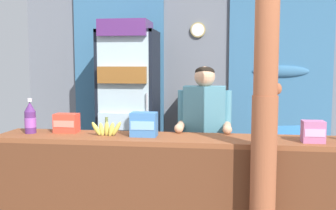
{
  "coord_description": "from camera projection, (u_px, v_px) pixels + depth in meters",
  "views": [
    {
      "loc": [
        0.26,
        -2.6,
        1.5
      ],
      "look_at": [
        -0.21,
        0.83,
        1.14
      ],
      "focal_mm": 41.71,
      "sensor_mm": 36.0,
      "label": 1
    }
  ],
  "objects": [
    {
      "name": "banana_bunch",
      "position": [
        107.0,
        129.0,
        3.25
      ],
      "size": [
        0.27,
        0.05,
        0.16
      ],
      "color": "#CCC14C",
      "rests_on": "stall_counter"
    },
    {
      "name": "soda_bottle_grape_soda",
      "position": [
        30.0,
        118.0,
        3.36
      ],
      "size": [
        0.1,
        0.1,
        0.3
      ],
      "color": "#56286B",
      "rests_on": "stall_counter"
    },
    {
      "name": "snack_box_wafer",
      "position": [
        313.0,
        132.0,
        2.97
      ],
      "size": [
        0.16,
        0.13,
        0.17
      ],
      "color": "#B76699",
      "rests_on": "stall_counter"
    },
    {
      "name": "drink_fridge",
      "position": [
        129.0,
        95.0,
        4.97
      ],
      "size": [
        0.71,
        0.7,
        2.04
      ],
      "color": "black",
      "rests_on": "ground"
    },
    {
      "name": "plastic_lawn_chair",
      "position": [
        284.0,
        157.0,
        4.25
      ],
      "size": [
        0.54,
        0.54,
        0.86
      ],
      "color": "#3884D6",
      "rests_on": "ground"
    },
    {
      "name": "back_wall_curtained",
      "position": [
        202.0,
        76.0,
        5.42
      ],
      "size": [
        5.05,
        0.22,
        2.62
      ],
      "color": "slate",
      "rests_on": "ground"
    },
    {
      "name": "shopkeeper",
      "position": [
        204.0,
        126.0,
        3.61
      ],
      "size": [
        0.5,
        0.42,
        1.48
      ],
      "color": "#28282D",
      "rests_on": "ground"
    },
    {
      "name": "snack_box_biscuit",
      "position": [
        144.0,
        124.0,
        3.22
      ],
      "size": [
        0.21,
        0.14,
        0.2
      ],
      "color": "#3D75B7",
      "rests_on": "stall_counter"
    },
    {
      "name": "stall_counter",
      "position": [
        171.0,
        183.0,
        3.14
      ],
      "size": [
        2.97,
        0.47,
        0.91
      ],
      "color": "brown",
      "rests_on": "ground"
    },
    {
      "name": "bottle_shelf_rack",
      "position": [
        199.0,
        132.0,
        5.21
      ],
      "size": [
        0.48,
        0.28,
        1.14
      ],
      "color": "brown",
      "rests_on": "ground"
    },
    {
      "name": "timber_post",
      "position": [
        265.0,
        103.0,
        2.73
      ],
      "size": [
        0.2,
        0.18,
        2.57
      ],
      "color": "#995133",
      "rests_on": "ground"
    },
    {
      "name": "snack_box_crackers",
      "position": [
        67.0,
        123.0,
        3.42
      ],
      "size": [
        0.2,
        0.13,
        0.16
      ],
      "color": "#E5422D",
      "rests_on": "stall_counter"
    }
  ]
}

